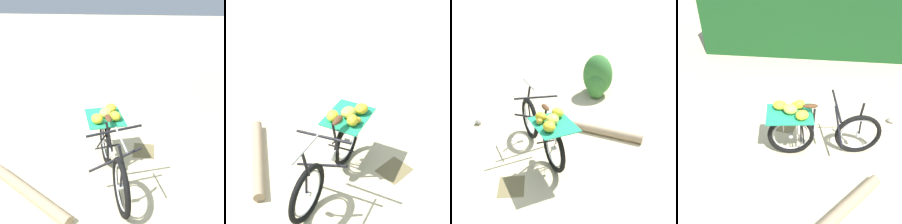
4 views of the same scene
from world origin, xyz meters
The scene contains 4 objects.
ground_plane centered at (0.00, 0.00, 0.00)m, with size 60.00×60.00×0.00m, color beige.
bicycle centered at (-0.12, -0.11, 0.49)m, with size 1.77×0.97×1.03m.
fallen_log centered at (-0.70, 0.91, 0.08)m, with size 0.15×0.15×1.57m, color #9E8466.
leaf_litter_patch centered at (0.61, -0.58, 0.00)m, with size 0.44×0.36×0.01m, color olive.
Camera 1 is at (-2.98, -0.57, 2.47)m, focal length 39.44 mm.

